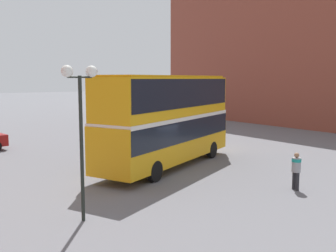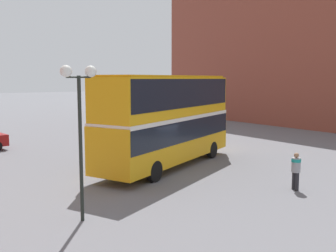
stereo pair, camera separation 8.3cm
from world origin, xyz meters
name	(u,v)px [view 1 (the left image)]	position (x,y,z in m)	size (l,w,h in m)	color
ground_plane	(154,175)	(0.00, 0.00, 0.00)	(240.00, 240.00, 0.00)	slate
building_row_right	(322,38)	(26.50, 7.95, 8.84)	(11.13, 37.76, 17.66)	brown
double_decker_bus	(168,115)	(1.76, 1.18, 2.79)	(10.43, 6.28, 4.89)	gold
pedestrian_foreground	(296,167)	(3.42, -5.73, 0.99)	(0.51, 0.51, 1.62)	#232328
parked_car_kerb_far	(146,126)	(7.17, 11.50, 0.82)	(4.97, 2.82, 1.62)	silver
street_lamp_twin_globe	(80,101)	(-5.41, -3.74, 4.01)	(1.23, 0.39, 5.15)	black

